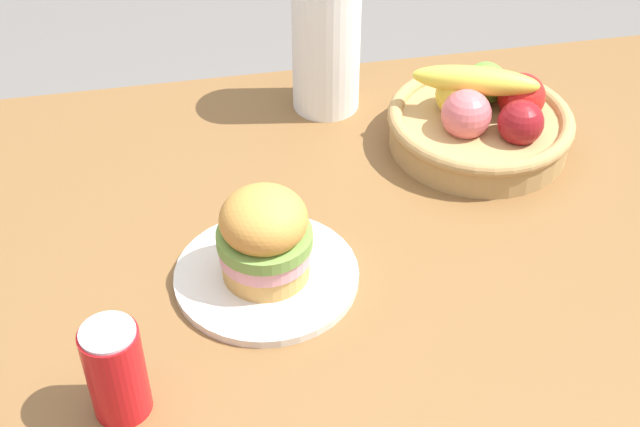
# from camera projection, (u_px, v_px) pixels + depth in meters

# --- Properties ---
(dining_table) EXTENTS (1.40, 0.90, 0.75)m
(dining_table) POSITION_uv_depth(u_px,v_px,m) (353.00, 284.00, 1.30)
(dining_table) COLOR brown
(dining_table) RESTS_ON ground_plane
(plate) EXTENTS (0.24, 0.24, 0.01)m
(plate) POSITION_uv_depth(u_px,v_px,m) (267.00, 275.00, 1.16)
(plate) COLOR silver
(plate) RESTS_ON dining_table
(sandwich) EXTENTS (0.12, 0.12, 0.13)m
(sandwich) POSITION_uv_depth(u_px,v_px,m) (264.00, 236.00, 1.11)
(sandwich) COLOR tan
(sandwich) RESTS_ON plate
(soda_can) EXTENTS (0.07, 0.07, 0.13)m
(soda_can) POSITION_uv_depth(u_px,v_px,m) (116.00, 371.00, 0.96)
(soda_can) COLOR red
(soda_can) RESTS_ON dining_table
(fruit_basket) EXTENTS (0.29, 0.29, 0.14)m
(fruit_basket) POSITION_uv_depth(u_px,v_px,m) (481.00, 119.00, 1.37)
(fruit_basket) COLOR tan
(fruit_basket) RESTS_ON dining_table
(paper_towel_roll) EXTENTS (0.11, 0.11, 0.24)m
(paper_towel_roll) POSITION_uv_depth(u_px,v_px,m) (326.00, 41.00, 1.41)
(paper_towel_roll) COLOR white
(paper_towel_roll) RESTS_ON dining_table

